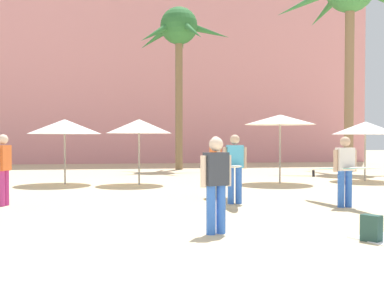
% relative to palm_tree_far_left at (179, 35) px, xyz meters
% --- Properties ---
extents(ground, '(120.00, 120.00, 0.00)m').
position_rel_palm_tree_far_left_xyz_m(ground, '(-2.45, -20.12, -7.03)').
color(ground, beige).
extents(hotel_pink, '(24.64, 11.81, 16.68)m').
position_rel_palm_tree_far_left_xyz_m(hotel_pink, '(1.79, 12.81, 1.31)').
color(hotel_pink, pink).
rests_on(hotel_pink, ground).
extents(palm_tree_far_left, '(4.94, 5.11, 8.48)m').
position_rel_palm_tree_far_left_xyz_m(palm_tree_far_left, '(0.00, 0.00, 0.00)').
color(palm_tree_far_left, brown).
rests_on(palm_tree_far_left, ground).
extents(cafe_umbrella_1, '(2.59, 2.59, 2.31)m').
position_rel_palm_tree_far_left_xyz_m(cafe_umbrella_1, '(-5.09, -7.77, -4.98)').
color(cafe_umbrella_1, gray).
rests_on(cafe_umbrella_1, ground).
extents(cafe_umbrella_2, '(2.58, 2.58, 2.49)m').
position_rel_palm_tree_far_left_xyz_m(cafe_umbrella_2, '(2.59, -8.56, -4.72)').
color(cafe_umbrella_2, gray).
rests_on(cafe_umbrella_2, ground).
extents(cafe_umbrella_3, '(2.51, 2.51, 2.28)m').
position_rel_palm_tree_far_left_xyz_m(cafe_umbrella_3, '(6.14, -8.10, -5.00)').
color(cafe_umbrella_3, gray).
rests_on(cafe_umbrella_3, ground).
extents(cafe_umbrella_4, '(2.31, 2.31, 2.31)m').
position_rel_palm_tree_far_left_xyz_m(cafe_umbrella_4, '(-2.49, -8.28, -4.98)').
color(cafe_umbrella_4, gray).
rests_on(cafe_umbrella_4, ground).
extents(backpack, '(0.34, 0.35, 0.42)m').
position_rel_palm_tree_far_left_xyz_m(backpack, '(0.65, -18.59, -6.83)').
color(backpack, '#274740').
rests_on(backpack, ground).
extents(person_near_right, '(0.85, 2.89, 1.67)m').
position_rel_palm_tree_far_left_xyz_m(person_near_right, '(2.02, -14.72, -6.12)').
color(person_near_right, blue).
rests_on(person_near_right, ground).
extents(person_mid_left, '(0.72, 2.97, 1.72)m').
position_rel_palm_tree_far_left_xyz_m(person_mid_left, '(-0.40, -13.70, -6.11)').
color(person_mid_left, blue).
rests_on(person_mid_left, ground).
extents(person_far_right, '(0.27, 0.61, 1.69)m').
position_rel_palm_tree_far_left_xyz_m(person_far_right, '(-0.59, -12.44, -6.11)').
color(person_far_right, gold).
rests_on(person_far_right, ground).
extents(person_far_left, '(0.60, 0.35, 1.64)m').
position_rel_palm_tree_far_left_xyz_m(person_far_left, '(-1.65, -17.61, -6.13)').
color(person_far_left, blue).
rests_on(person_far_left, ground).
extents(person_mid_center, '(0.33, 0.60, 1.72)m').
position_rel_palm_tree_far_left_xyz_m(person_mid_center, '(-5.99, -13.38, -6.09)').
color(person_mid_center, '#B7337F').
rests_on(person_mid_center, ground).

